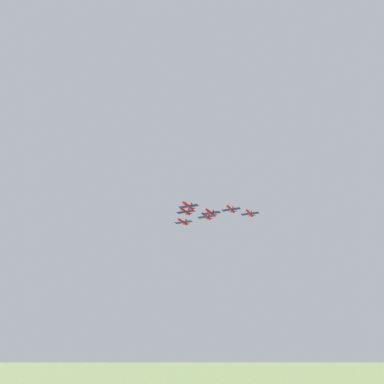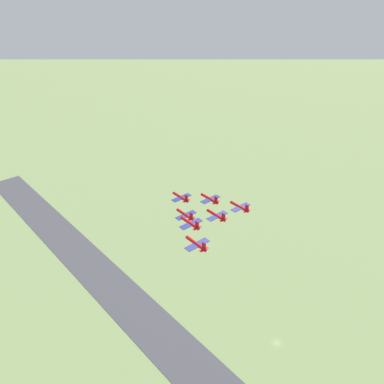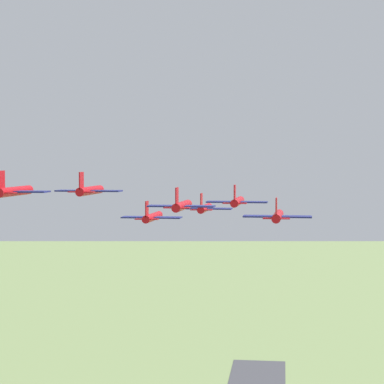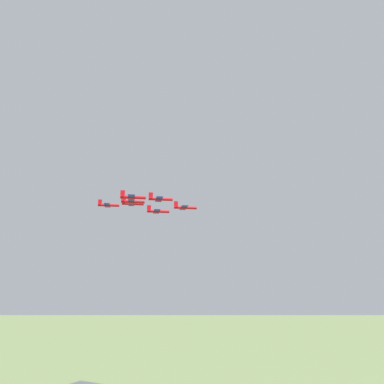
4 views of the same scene
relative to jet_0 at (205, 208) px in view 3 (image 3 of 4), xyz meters
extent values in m
cylinder|color=#B20C14|center=(0.30, 0.23, -0.05)|extent=(8.17, 6.68, 1.15)
cube|color=navy|center=(-0.20, -0.15, -0.05)|extent=(7.37, 8.51, 0.19)
cube|color=#B20C14|center=(-2.77, -2.14, 1.40)|extent=(1.42, 1.14, 2.31)
cube|color=#B20C14|center=(-2.77, -2.14, -0.05)|extent=(2.96, 3.36, 0.13)
cylinder|color=#B20C14|center=(-12.04, -1.33, -0.72)|extent=(8.17, 6.68, 1.15)
cube|color=navy|center=(-12.54, -1.72, -0.72)|extent=(7.37, 8.51, 0.19)
cube|color=#B20C14|center=(-15.11, -3.70, 0.72)|extent=(1.42, 1.14, 2.31)
cube|color=#B20C14|center=(-15.11, -3.70, -0.72)|extent=(2.96, 3.36, 0.13)
cylinder|color=#B20C14|center=(-4.33, -11.32, 1.67)|extent=(8.17, 6.68, 1.15)
cube|color=navy|center=(-4.83, -11.70, 1.67)|extent=(7.37, 8.51, 0.19)
cube|color=#B20C14|center=(-7.40, -13.69, 3.11)|extent=(1.42, 1.14, 2.31)
cube|color=#B20C14|center=(-7.40, -13.69, 1.67)|extent=(2.96, 3.36, 0.13)
cylinder|color=#B20C14|center=(-24.39, -2.89, 3.61)|extent=(8.17, 6.68, 1.15)
cube|color=navy|center=(-24.88, -3.28, 3.61)|extent=(7.37, 8.51, 0.19)
cube|color=#B20C14|center=(-27.46, -5.26, 5.05)|extent=(1.42, 1.14, 2.31)
cube|color=#B20C14|center=(-27.46, -5.26, 3.61)|extent=(2.96, 3.36, 0.13)
cylinder|color=#B20C14|center=(-16.68, -12.88, 1.67)|extent=(8.17, 6.68, 1.15)
cube|color=navy|center=(-17.17, -13.26, 1.67)|extent=(7.37, 8.51, 0.19)
cube|color=#B20C14|center=(-19.75, -15.25, 3.12)|extent=(1.42, 1.14, 2.31)
cube|color=#B20C14|center=(-19.75, -15.25, 1.67)|extent=(2.96, 3.36, 0.13)
cylinder|color=#B20C14|center=(-8.96, -22.86, 0.46)|extent=(8.17, 6.68, 1.15)
cube|color=navy|center=(-9.46, -23.25, 0.46)|extent=(7.37, 8.51, 0.19)
cube|color=#B20C14|center=(-12.03, -25.23, 1.91)|extent=(1.42, 1.14, 2.31)
cube|color=#B20C14|center=(-12.03, -25.23, 0.46)|extent=(2.96, 3.36, 0.13)
cylinder|color=#B20C14|center=(-36.73, -4.45, 3.94)|extent=(8.17, 6.68, 1.15)
cube|color=navy|center=(-37.23, -4.84, 3.94)|extent=(7.37, 8.51, 0.19)
cube|color=#B20C14|center=(-39.80, -6.83, 5.38)|extent=(1.42, 1.14, 2.31)
cube|color=#B20C14|center=(-39.80, -6.83, 3.94)|extent=(2.96, 3.36, 0.13)
camera|label=1|loc=(72.02, 136.09, -55.97)|focal=35.00mm
camera|label=2|loc=(-133.55, 0.37, 77.42)|focal=35.00mm
camera|label=3|loc=(-83.43, -85.82, 7.91)|focal=70.00mm
camera|label=4|loc=(74.59, -131.06, -32.17)|focal=35.00mm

